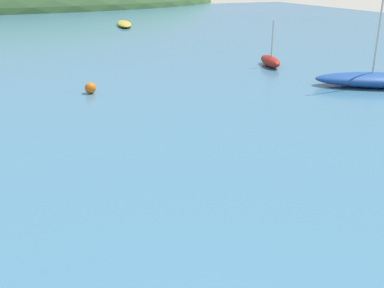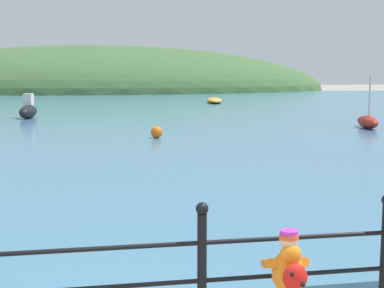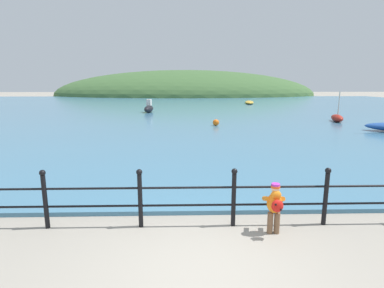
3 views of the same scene
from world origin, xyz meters
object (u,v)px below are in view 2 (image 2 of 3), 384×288
(boat_twin_mast, at_px, (28,110))
(mooring_buoy, at_px, (157,132))
(child_in_coat, at_px, (289,274))
(boat_blue_hull, at_px, (368,122))
(boat_red_dinghy, at_px, (214,100))

(boat_twin_mast, relative_size, mooring_buoy, 5.54)
(child_in_coat, relative_size, mooring_buoy, 2.38)
(boat_twin_mast, height_order, boat_blue_hull, boat_blue_hull)
(child_in_coat, bearing_deg, boat_blue_hull, 59.72)
(boat_red_dinghy, xyz_separation_m, boat_twin_mast, (-12.52, -12.48, 0.21))
(child_in_coat, height_order, mooring_buoy, child_in_coat)
(boat_red_dinghy, height_order, boat_twin_mast, boat_twin_mast)
(child_in_coat, distance_m, mooring_buoy, 14.39)
(child_in_coat, xyz_separation_m, boat_red_dinghy, (7.39, 36.43, -0.32))
(child_in_coat, distance_m, boat_blue_hull, 18.88)
(boat_red_dinghy, distance_m, boat_twin_mast, 17.68)
(child_in_coat, relative_size, boat_twin_mast, 0.43)
(mooring_buoy, bearing_deg, boat_twin_mast, 120.00)
(boat_red_dinghy, bearing_deg, boat_blue_hull, -83.98)
(child_in_coat, relative_size, boat_red_dinghy, 0.20)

